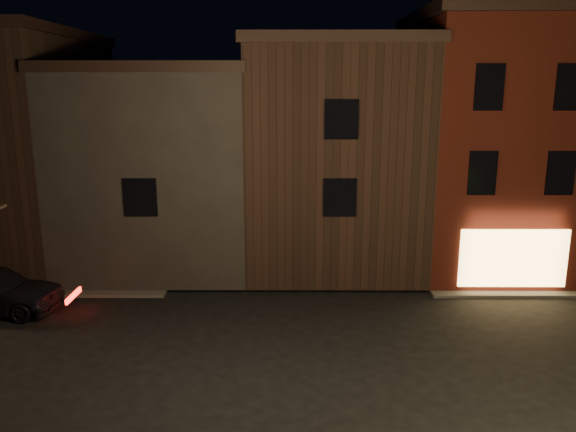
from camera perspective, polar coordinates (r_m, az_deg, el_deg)
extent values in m
plane|color=black|center=(16.43, 1.28, -14.77)|extent=(120.00, 120.00, 0.00)
cube|color=#46130C|center=(25.53, 19.34, 6.64)|extent=(6.00, 8.00, 10.00)
cube|color=black|center=(25.54, 20.28, 18.41)|extent=(6.50, 8.50, 0.50)
cube|color=#ECBE6A|center=(22.51, 21.92, -4.01)|extent=(4.00, 0.12, 2.20)
cube|color=black|center=(25.26, 4.35, 6.14)|extent=(7.00, 10.00, 9.00)
cube|color=black|center=(25.13, 4.54, 16.84)|extent=(7.30, 10.30, 0.40)
cube|color=black|center=(25.85, -11.98, 4.93)|extent=(7.50, 10.00, 8.00)
cube|color=black|center=(25.61, -12.44, 14.27)|extent=(7.80, 10.30, 0.40)
cube|color=black|center=(28.20, -26.68, 6.03)|extent=(7.00, 10.00, 9.50)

